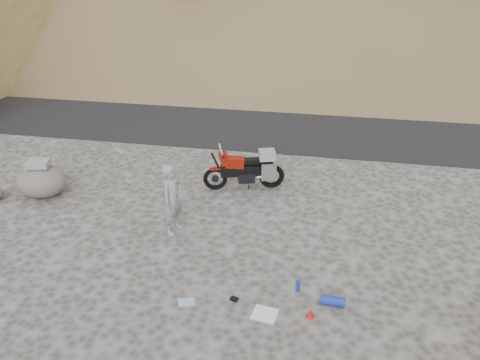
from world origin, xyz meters
name	(u,v)px	position (x,y,z in m)	size (l,w,h in m)	color
ground	(194,246)	(0.00, 0.00, 0.00)	(140.00, 140.00, 0.00)	#3E3B39
road	(254,116)	(0.00, 9.00, 0.00)	(120.00, 7.00, 0.05)	black
motorcycle	(248,169)	(0.74, 3.02, 0.58)	(2.24, 1.02, 1.36)	black
man	(175,231)	(-0.63, 0.54, 0.00)	(0.64, 0.42, 1.76)	gray
boulder	(41,180)	(-4.72, 1.62, 0.46)	(1.36, 1.16, 1.05)	#545048
gear_white_cloth	(265,314)	(1.89, -1.88, 0.01)	(0.46, 0.41, 0.02)	white
gear_blue_mat	(333,301)	(3.14, -1.39, 0.09)	(0.19, 0.19, 0.47)	navy
gear_bottle	(298,286)	(2.45, -1.11, 0.12)	(0.09, 0.09, 0.25)	navy
gear_funnel	(310,313)	(2.73, -1.80, 0.10)	(0.15, 0.15, 0.19)	red
gear_glove_a	(234,299)	(1.24, -1.60, 0.02)	(0.15, 0.11, 0.04)	black
gear_blue_cloth	(187,302)	(0.35, -1.83, 0.01)	(0.31, 0.23, 0.01)	#91ADE0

